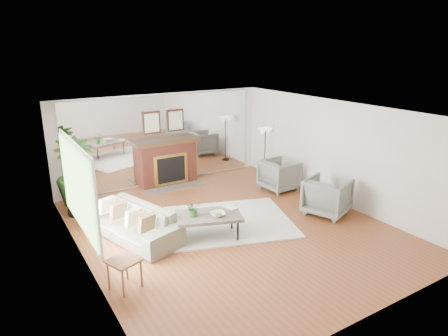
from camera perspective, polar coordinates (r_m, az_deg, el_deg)
ground at (r=8.65m, az=1.07°, el=-8.47°), size 7.00×7.00×0.00m
wall_left at (r=7.12m, az=-19.65°, el=-4.39°), size 0.02×7.00×2.50m
wall_right at (r=10.06m, az=15.61°, el=2.20°), size 0.02×7.00×2.50m
wall_back at (r=11.17m, az=-8.63°, el=4.11°), size 6.00×0.02×2.50m
mirror_panel at (r=11.16m, az=-8.59°, el=4.09°), size 5.40×0.04×2.40m
window_panel at (r=7.46m, az=-20.18°, el=-2.64°), size 0.04×2.40×1.50m
fireplace at (r=11.12m, az=-8.02°, el=0.92°), size 1.85×0.83×2.05m
area_rug at (r=8.84m, az=-0.63°, el=-7.75°), size 3.63×3.07×0.03m
coffee_table at (r=8.01m, az=-2.21°, el=-6.94°), size 1.47×1.15×0.52m
sofa at (r=8.30m, az=-13.05°, el=-7.58°), size 1.51×2.41×0.66m
armchair_back at (r=10.79m, az=7.94°, el=-0.98°), size 0.95×0.92×0.81m
armchair_front at (r=9.45m, az=14.53°, el=-3.93°), size 1.21×1.19×0.85m
side_table at (r=6.66m, az=-14.09°, el=-13.18°), size 0.59×0.59×0.52m
potted_ficus at (r=9.56m, az=-20.44°, el=-0.90°), size 1.00×1.00×1.79m
floor_lamp at (r=11.54m, az=5.93°, el=4.70°), size 0.48×0.27×1.48m
tabletop_plant at (r=7.88m, az=-4.40°, el=-5.76°), size 0.33×0.30×0.33m
fruit_bowl at (r=7.91m, az=-0.93°, el=-6.61°), size 0.32×0.32×0.07m
book at (r=8.23m, az=0.46°, el=-5.81°), size 0.24×0.30×0.02m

